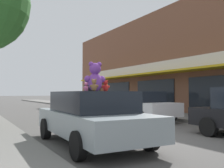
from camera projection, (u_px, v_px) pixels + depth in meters
ground_plane at (160, 137)px, 7.93m from camera, size 260.00×260.00×0.00m
plush_art_car at (92, 116)px, 6.91m from camera, size 2.15×4.62×1.46m
teddy_bear_giant at (95, 77)px, 7.03m from camera, size 0.63×0.42×0.84m
teddy_bear_black at (91, 86)px, 7.72m from camera, size 0.26×0.22×0.35m
teddy_bear_brown at (94, 85)px, 6.05m from camera, size 0.21×0.20×0.30m
teddy_bear_teal at (87, 87)px, 7.95m from camera, size 0.23×0.20×0.32m
teddy_bear_pink at (86, 87)px, 7.71m from camera, size 0.21×0.20×0.30m
teddy_bear_red at (106, 86)px, 7.23m from camera, size 0.24×0.21×0.33m
teddy_bear_orange at (106, 87)px, 7.47m from camera, size 0.20×0.14×0.26m
parked_car_far_center at (140, 105)px, 12.93m from camera, size 2.02×4.33×1.49m
parked_car_far_right at (92, 102)px, 17.88m from camera, size 2.12×4.20×1.46m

